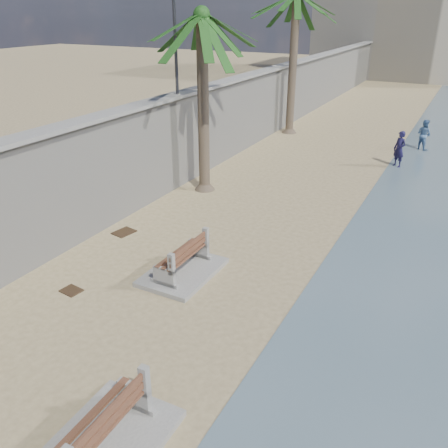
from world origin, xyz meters
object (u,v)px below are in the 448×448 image
(person_a, at_px, (400,147))
(bench_near, at_px, (101,431))
(palm_mid, at_px, (202,17))
(person_b, at_px, (424,133))
(bench_far, at_px, (182,260))

(person_a, bearing_deg, bench_near, -60.68)
(palm_mid, distance_m, person_b, 13.50)
(bench_near, xyz_separation_m, person_b, (2.34, 21.62, 0.39))
(bench_far, bearing_deg, palm_mid, 114.50)
(bench_near, xyz_separation_m, palm_mid, (-4.59, 11.41, 5.86))
(person_a, bearing_deg, bench_far, -71.01)
(bench_near, bearing_deg, person_a, 84.60)
(person_a, bearing_deg, palm_mid, -98.72)
(bench_near, distance_m, palm_mid, 13.62)
(bench_near, distance_m, person_b, 21.75)
(person_a, relative_size, person_b, 1.11)
(palm_mid, xyz_separation_m, person_a, (6.29, 6.64, -5.37))
(bench_near, xyz_separation_m, bench_far, (-1.85, 5.41, -0.02))
(bench_far, xyz_separation_m, person_b, (4.19, 16.21, 0.41))
(person_a, bearing_deg, person_b, 114.75)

